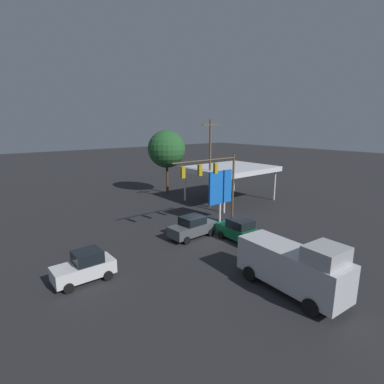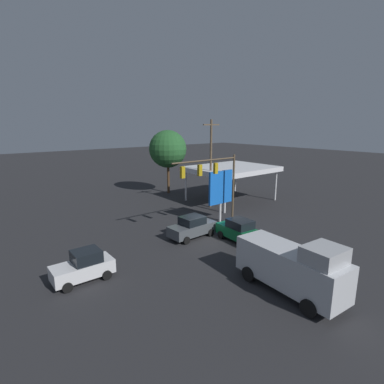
# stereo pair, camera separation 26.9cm
# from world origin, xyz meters

# --- Properties ---
(ground_plane) EXTENTS (200.00, 200.00, 0.00)m
(ground_plane) POSITION_xyz_m (0.00, 0.00, 0.00)
(ground_plane) COLOR #262628
(traffic_signal_assembly) EXTENTS (7.45, 0.43, 7.01)m
(traffic_signal_assembly) POSITION_xyz_m (-1.80, -1.17, 5.22)
(traffic_signal_assembly) COLOR brown
(traffic_signal_assembly) RESTS_ON ground
(utility_pole) EXTENTS (2.40, 0.26, 10.41)m
(utility_pole) POSITION_xyz_m (-6.97, -7.18, 5.49)
(utility_pole) COLOR brown
(utility_pole) RESTS_ON ground
(gas_station_canopy) EXTENTS (10.57, 8.50, 4.51)m
(gas_station_canopy) POSITION_xyz_m (-11.31, -8.00, 4.17)
(gas_station_canopy) COLOR silver
(gas_station_canopy) RESTS_ON ground
(price_sign) EXTENTS (3.02, 0.27, 5.32)m
(price_sign) POSITION_xyz_m (-4.02, -2.39, 3.53)
(price_sign) COLOR silver
(price_sign) RESTS_ON ground
(sedan_far) EXTENTS (2.32, 4.53, 1.93)m
(sedan_far) POSITION_xyz_m (-1.65, 2.52, 0.95)
(sedan_far) COLOR #0C592D
(sedan_far) RESTS_ON ground
(delivery_truck) EXTENTS (2.97, 6.96, 3.58)m
(delivery_truck) POSITION_xyz_m (1.96, 9.94, 1.69)
(delivery_truck) COLOR silver
(delivery_truck) RESTS_ON ground
(hatchback_crossing) EXTENTS (3.81, 1.98, 1.97)m
(hatchback_crossing) POSITION_xyz_m (11.12, 0.74, 0.95)
(hatchback_crossing) COLOR silver
(hatchback_crossing) RESTS_ON ground
(sedan_waiting) EXTENTS (4.46, 2.19, 1.93)m
(sedan_waiting) POSITION_xyz_m (0.94, -0.79, 0.95)
(sedan_waiting) COLOR #474C51
(sedan_waiting) RESTS_ON ground
(street_tree) EXTENTS (5.35, 5.35, 9.08)m
(street_tree) POSITION_xyz_m (-7.40, -16.81, 6.40)
(street_tree) COLOR #4C331E
(street_tree) RESTS_ON ground
(fire_hydrant) EXTENTS (0.24, 0.24, 0.88)m
(fire_hydrant) POSITION_xyz_m (-3.87, 0.98, 0.44)
(fire_hydrant) COLOR red
(fire_hydrant) RESTS_ON ground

